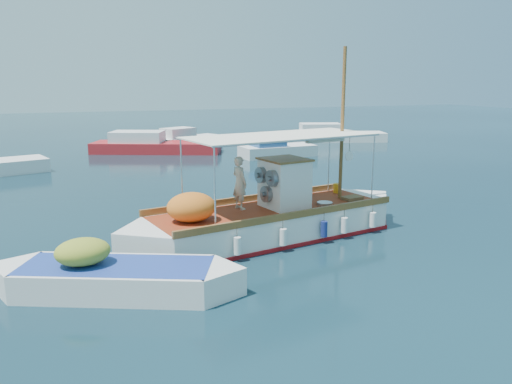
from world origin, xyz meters
name	(u,v)px	position (x,y,z in m)	size (l,w,h in m)	color
ground	(278,243)	(0.00, 0.00, 0.00)	(160.00, 160.00, 0.00)	black
fishing_caique	(269,221)	(0.00, 0.75, 0.58)	(10.76, 4.26, 6.67)	white
dinghy	(114,280)	(-5.47, -2.06, 0.34)	(6.01, 3.68, 1.61)	white
bg_boat_n	(153,146)	(0.03, 23.33, 0.49)	(9.84, 6.38, 1.80)	#A81C20
bg_boat_ne	(276,150)	(7.79, 17.93, 0.49)	(5.46, 2.48, 1.80)	silver
bg_boat_e	(332,136)	(16.31, 24.77, 0.49)	(9.22, 5.29, 1.80)	silver
bg_boat_far_n	(185,141)	(3.15, 25.79, 0.49)	(6.48, 4.53, 1.80)	silver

